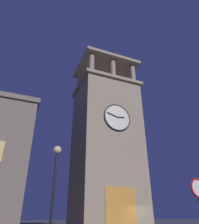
# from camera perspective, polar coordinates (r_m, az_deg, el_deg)

# --- Properties ---
(clocktower) EXTENTS (7.79, 6.76, 22.98)m
(clocktower) POSITION_cam_1_polar(r_m,az_deg,el_deg) (25.54, 1.90, -9.18)
(clocktower) COLOR gray
(clocktower) RESTS_ON ground_plane
(street_lamp) EXTENTS (0.44, 0.44, 4.95)m
(street_lamp) POSITION_cam_1_polar(r_m,az_deg,el_deg) (11.75, -11.98, -15.99)
(street_lamp) COLOR black
(street_lamp) RESTS_ON ground_plane
(no_horn_sign) EXTENTS (0.78, 0.14, 2.82)m
(no_horn_sign) POSITION_cam_1_polar(r_m,az_deg,el_deg) (9.64, 25.53, -19.53)
(no_horn_sign) COLOR black
(no_horn_sign) RESTS_ON ground_plane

